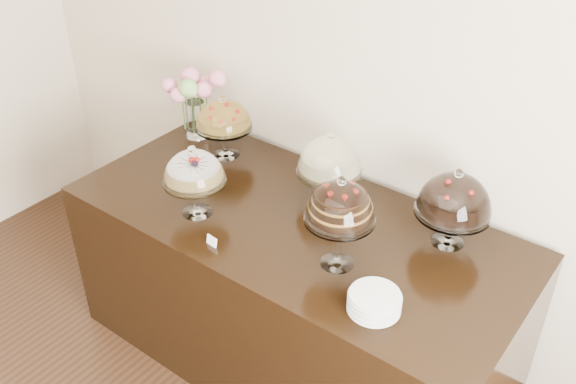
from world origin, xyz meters
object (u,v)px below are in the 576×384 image
Objects in this scene: cake_stand_choco_layer at (340,205)px; plate_stack at (374,302)px; cake_stand_sugar_sponge at (194,171)px; cake_stand_dark_choco at (455,198)px; cake_stand_cheesecake at (330,159)px; cake_stand_fruit_tart at (224,117)px; flower_vase at (195,95)px; display_counter at (294,291)px.

plate_stack is at bearing -29.39° from cake_stand_choco_layer.
cake_stand_dark_choco is (1.05, 0.51, 0.01)m from cake_stand_sugar_sponge.
cake_stand_sugar_sponge is at bearing -131.91° from cake_stand_cheesecake.
flower_vase is (-0.27, 0.07, 0.03)m from cake_stand_fruit_tart.
cake_stand_choco_layer is at bearing -126.54° from cake_stand_dark_choco.
cake_stand_dark_choco reaches higher than plate_stack.
cake_stand_dark_choco reaches higher than display_counter.
flower_vase is 1.68m from plate_stack.
cake_stand_cheesecake is 1.79× the size of plate_stack.
plate_stack is at bearing -23.67° from cake_stand_fruit_tart.
cake_stand_sugar_sponge is at bearing -154.29° from cake_stand_dark_choco.
cake_stand_choco_layer is 0.53m from cake_stand_dark_choco.
cake_stand_choco_layer reaches higher than cake_stand_sugar_sponge.
cake_stand_choco_layer is 1.15× the size of cake_stand_dark_choco.
flower_vase is at bearing 166.02° from cake_stand_fruit_tart.
cake_stand_fruit_tart is at bearing 158.67° from display_counter.
cake_stand_fruit_tart is (-1.31, -0.02, -0.01)m from cake_stand_dark_choco.
display_counter is 0.84m from plate_stack.
cake_stand_choco_layer is 1.36m from flower_vase.
cake_stand_dark_choco reaches higher than cake_stand_fruit_tart.
display_counter is 0.83m from cake_stand_sugar_sponge.
cake_stand_sugar_sponge is at bearing -46.50° from flower_vase.
cake_stand_fruit_tart is at bearing 179.05° from cake_stand_cheesecake.
cake_stand_cheesecake is 0.82m from plate_stack.
cake_stand_dark_choco is (0.65, 0.28, 0.69)m from display_counter.
plate_stack is (0.61, -0.30, 0.49)m from display_counter.
cake_stand_choco_layer is at bearing 6.62° from cake_stand_sugar_sponge.
flower_vase is at bearing 175.28° from cake_stand_cheesecake.
cake_stand_dark_choco is 1.07× the size of cake_stand_fruit_tart.
cake_stand_fruit_tart is at bearing -179.23° from cake_stand_dark_choco.
cake_stand_cheesecake is at bearing -4.72° from flower_vase.
display_counter is 5.78× the size of cake_stand_dark_choco.
cake_stand_dark_choco is at bearing 53.46° from cake_stand_choco_layer.
flower_vase reaches higher than cake_stand_dark_choco.
cake_stand_sugar_sponge is 0.64m from cake_stand_cheesecake.
cake_stand_cheesecake reaches higher than plate_stack.
plate_stack is (0.27, -0.15, -0.26)m from cake_stand_choco_layer.
cake_stand_dark_choco reaches higher than cake_stand_cheesecake.
cake_stand_cheesecake is at bearing -177.35° from cake_stand_dark_choco.
flower_vase reaches higher than cake_stand_sugar_sponge.
flower_vase is at bearing 178.18° from cake_stand_dark_choco.
cake_stand_fruit_tart is 0.28m from flower_vase.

